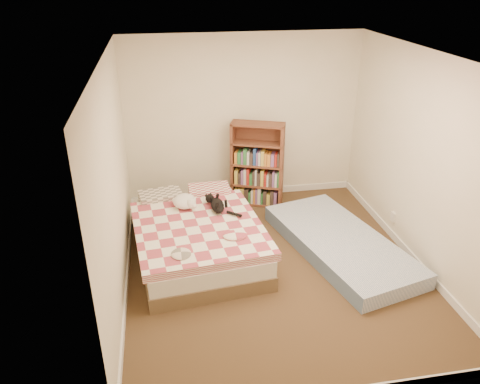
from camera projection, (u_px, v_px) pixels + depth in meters
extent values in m
cube|color=#492F1F|center=(273.00, 266.00, 5.73)|extent=(3.50, 4.00, 0.01)
cube|color=white|center=(280.00, 57.00, 4.64)|extent=(3.50, 4.00, 0.01)
cube|color=beige|center=(244.00, 120.00, 6.95)|extent=(3.50, 0.01, 2.50)
cube|color=beige|center=(342.00, 280.00, 3.41)|extent=(3.50, 0.01, 2.50)
cube|color=beige|center=(114.00, 184.00, 4.91)|extent=(0.01, 4.00, 2.50)
cube|color=beige|center=(422.00, 162.00, 5.45)|extent=(0.01, 4.00, 2.50)
cube|color=white|center=(244.00, 192.00, 7.47)|extent=(3.50, 0.02, 0.10)
cube|color=white|center=(127.00, 277.00, 5.44)|extent=(0.02, 4.00, 0.10)
cube|color=white|center=(405.00, 249.00, 5.98)|extent=(0.02, 4.00, 0.10)
cube|color=white|center=(393.00, 217.00, 6.22)|extent=(0.03, 0.09, 0.13)
cube|color=brown|center=(197.00, 247.00, 5.94)|extent=(1.64, 2.19, 0.18)
cube|color=silver|center=(197.00, 234.00, 5.85)|extent=(1.61, 2.14, 0.20)
cube|color=#B34251|center=(196.00, 223.00, 5.79)|extent=(1.67, 1.83, 0.10)
cube|color=slate|center=(167.00, 196.00, 6.40)|extent=(0.60, 0.42, 0.15)
cube|color=#B34251|center=(215.00, 192.00, 6.50)|extent=(0.60, 0.42, 0.15)
cube|color=#592E1E|center=(233.00, 166.00, 6.90)|extent=(0.13, 0.25, 1.29)
cube|color=#592E1E|center=(281.00, 163.00, 7.01)|extent=(0.13, 0.25, 1.29)
cube|color=#592E1E|center=(256.00, 162.00, 7.06)|extent=(0.73, 0.30, 1.29)
cube|color=#592E1E|center=(256.00, 202.00, 7.23)|extent=(0.81, 0.52, 0.03)
cube|color=#592E1E|center=(257.00, 164.00, 6.95)|extent=(0.81, 0.52, 0.03)
cube|color=#592E1E|center=(258.00, 124.00, 6.69)|extent=(0.81, 0.52, 0.03)
cube|color=#6682AA|center=(340.00, 244.00, 5.99)|extent=(1.54, 2.43, 0.20)
ellipsoid|color=black|center=(217.00, 205.00, 5.97)|extent=(0.30, 0.42, 0.13)
sphere|color=black|center=(215.00, 197.00, 6.15)|extent=(0.15, 0.15, 0.12)
cone|color=black|center=(212.00, 193.00, 6.15)|extent=(0.05, 0.05, 0.04)
cone|color=black|center=(218.00, 193.00, 6.17)|extent=(0.05, 0.05, 0.04)
cylinder|color=black|center=(228.00, 216.00, 5.78)|extent=(0.11, 0.21, 0.04)
ellipsoid|color=white|center=(185.00, 201.00, 6.04)|extent=(0.35, 0.38, 0.16)
sphere|color=white|center=(192.00, 203.00, 5.95)|extent=(0.15, 0.15, 0.13)
sphere|color=white|center=(196.00, 205.00, 5.93)|extent=(0.07, 0.07, 0.06)
sphere|color=white|center=(174.00, 201.00, 6.08)|extent=(0.08, 0.08, 0.07)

